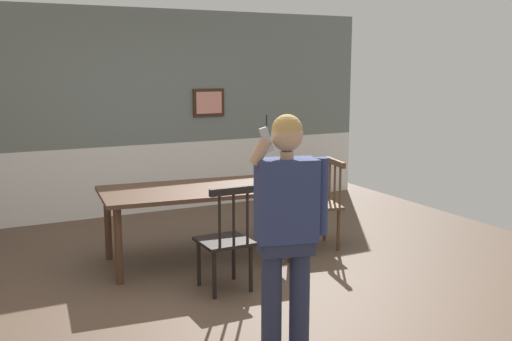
{
  "coord_description": "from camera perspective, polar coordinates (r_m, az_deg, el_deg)",
  "views": [
    {
      "loc": [
        -2.05,
        -4.78,
        1.93
      ],
      "look_at": [
        -0.06,
        -0.83,
        1.15
      ],
      "focal_mm": 41.77,
      "sensor_mm": 36.0,
      "label": 1
    }
  ],
  "objects": [
    {
      "name": "room_back_partition",
      "position": [
        7.91,
        -11.63,
        5.07
      ],
      "size": [
        6.73,
        0.17,
        2.65
      ],
      "color": "slate",
      "rests_on": "ground_plane"
    },
    {
      "name": "dining_table",
      "position": [
        5.89,
        -5.53,
        -2.43
      ],
      "size": [
        1.97,
        1.12,
        0.75
      ],
      "rotation": [
        0.0,
        0.0,
        -0.1
      ],
      "color": "#4C3323",
      "rests_on": "ground_plane"
    },
    {
      "name": "chair_by_doorway",
      "position": [
        5.15,
        -2.89,
        -6.62
      ],
      "size": [
        0.43,
        0.43,
        0.94
      ],
      "rotation": [
        0.0,
        0.0,
        0.02
      ],
      "color": "black",
      "rests_on": "ground_plane"
    },
    {
      "name": "chair_near_window",
      "position": [
        6.4,
        6.07,
        -3.17
      ],
      "size": [
        0.54,
        0.54,
        0.95
      ],
      "rotation": [
        0.0,
        0.0,
        1.38
      ],
      "color": "#513823",
      "rests_on": "ground_plane"
    },
    {
      "name": "ground_plane",
      "position": [
        5.55,
        -3.33,
        -10.36
      ],
      "size": [
        7.4,
        7.4,
        0.0
      ],
      "primitive_type": "plane",
      "color": "brown"
    },
    {
      "name": "person_figure",
      "position": [
        3.97,
        3.02,
        -4.68
      ],
      "size": [
        0.55,
        0.31,
        1.62
      ],
      "rotation": [
        0.0,
        0.0,
        2.91
      ],
      "color": "#282E49",
      "rests_on": "ground_plane"
    }
  ]
}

